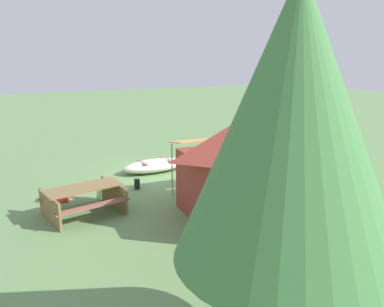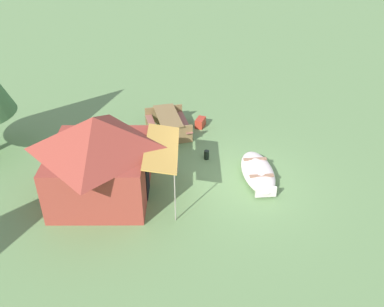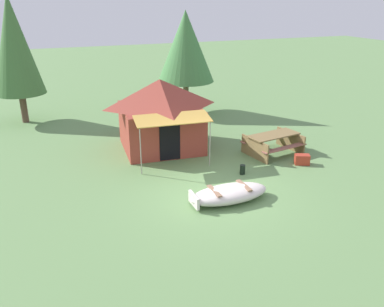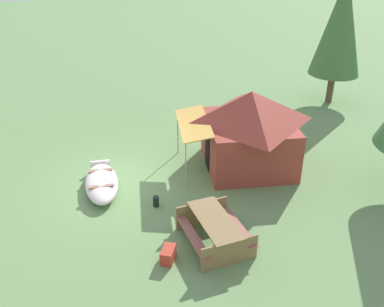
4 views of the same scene
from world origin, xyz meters
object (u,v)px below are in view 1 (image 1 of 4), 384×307
at_px(cooler_box, 60,195).
at_px(beached_rowboat, 155,165).
at_px(canvas_cabin_tent, 248,164).
at_px(fuel_can, 137,184).
at_px(picnic_table, 83,197).
at_px(pine_tree_back_right, 293,124).

bearing_deg(cooler_box, beached_rowboat, -157.31).
height_order(beached_rowboat, canvas_cabin_tent, canvas_cabin_tent).
bearing_deg(cooler_box, fuel_can, 179.54).
height_order(picnic_table, fuel_can, picnic_table).
height_order(canvas_cabin_tent, picnic_table, canvas_cabin_tent).
bearing_deg(picnic_table, cooler_box, -72.81).
distance_m(beached_rowboat, cooler_box, 4.00).
bearing_deg(cooler_box, canvas_cabin_tent, 140.24).
bearing_deg(picnic_table, canvas_cabin_tent, 150.12).
height_order(canvas_cabin_tent, cooler_box, canvas_cabin_tent).
bearing_deg(fuel_can, cooler_box, -0.46).
xyz_separation_m(beached_rowboat, canvas_cabin_tent, (-0.49, 5.01, 1.18)).
bearing_deg(canvas_cabin_tent, fuel_can, -62.73).
xyz_separation_m(picnic_table, pine_tree_back_right, (-1.04, 6.62, 2.84)).
distance_m(canvas_cabin_tent, fuel_can, 4.08).
height_order(beached_rowboat, cooler_box, beached_rowboat).
xyz_separation_m(picnic_table, cooler_box, (0.40, -1.31, -0.31)).
xyz_separation_m(cooler_box, pine_tree_back_right, (-1.44, 7.92, 3.15)).
height_order(beached_rowboat, pine_tree_back_right, pine_tree_back_right).
relative_size(canvas_cabin_tent, cooler_box, 8.02).
distance_m(fuel_can, pine_tree_back_right, 8.57).
bearing_deg(pine_tree_back_right, picnic_table, -81.08).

